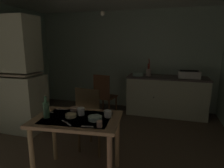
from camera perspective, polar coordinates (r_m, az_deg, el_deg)
The scene contains 23 objects.
ground_plane at distance 3.43m, azimuth -4.29°, elevation -16.28°, with size 5.40×5.40×0.00m, color brown.
wall_back at distance 4.96m, azimuth 3.65°, elevation 7.04°, with size 4.50×0.10×2.39m, color #B1C8B4.
hutch_cabinet at distance 4.01m, azimuth -26.86°, elevation 1.36°, with size 1.07×0.56×2.08m.
counter_cabinet at distance 4.61m, azimuth 15.58°, elevation -3.30°, with size 1.76×0.64×0.88m.
sink_basin at distance 4.53m, azimuth 21.64°, elevation 2.68°, with size 0.44×0.34×0.15m.
hand_pump at distance 4.56m, azimuth 10.68°, elevation 4.54°, with size 0.05×0.27×0.39m.
mixing_bowl_counter at distance 4.51m, azimuth 7.63°, elevation 2.92°, with size 0.25×0.25×0.08m, color #ADD1C1.
stoneware_crock at distance 4.52m, azimuth 10.69°, elevation 3.32°, with size 0.11×0.11×0.16m, color beige.
dining_table at distance 2.40m, azimuth -10.19°, elevation -12.35°, with size 1.07×0.76×0.76m.
chair_far_side at distance 2.92m, azimuth -5.98°, elevation -10.14°, with size 0.45×0.45×1.00m.
chair_by_counter at distance 4.22m, azimuth -2.30°, elevation -3.25°, with size 0.47×0.47×0.97m.
serving_bowl_wide at distance 2.37m, azimuth -11.96°, elevation -9.04°, with size 0.13×0.13×0.04m, color beige.
soup_bowl_small at distance 2.25m, azimuth -4.97°, elevation -9.95°, with size 0.16×0.16×0.04m, color #ADD1C1.
sauce_dish at distance 2.59m, azimuth -10.89°, elevation -7.13°, with size 0.12×0.12×0.04m, color tan.
teacup_mint at distance 2.06m, azimuth -3.71°, elevation -11.63°, with size 0.06×0.06×0.07m, color tan.
teacup_cream at distance 2.41m, azimuth -9.07°, elevation -7.92°, with size 0.09×0.09×0.09m, color white.
mug_dark at distance 2.32m, azimuth -1.24°, elevation -8.73°, with size 0.09×0.09×0.08m, color white.
glass_bottle at distance 2.41m, azimuth -18.74°, elevation -7.04°, with size 0.07×0.07×0.25m.
table_knife at distance 2.23m, azimuth -13.20°, elevation -11.00°, with size 0.19×0.02×0.01m, color silver.
teaspoon_near_bowl at distance 2.61m, azimuth -18.04°, elevation -7.84°, with size 0.13×0.02×0.01m, color beige.
teaspoon_by_cup at distance 2.66m, azimuth -14.52°, elevation -7.22°, with size 0.14×0.02×0.01m, color beige.
serving_spoon at distance 2.10m, azimuth -7.17°, elevation -12.27°, with size 0.13×0.02×0.01m, color beige.
pendant_bulb at distance 3.32m, azimuth -2.81°, elevation 20.02°, with size 0.08×0.08×0.08m, color #F9EFCC.
Camera 1 is at (1.08, -2.82, 1.63)m, focal length 31.20 mm.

